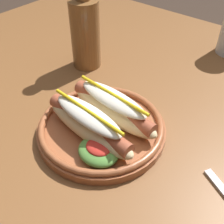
% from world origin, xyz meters
% --- Properties ---
extents(dining_table, '(1.35, 0.91, 0.74)m').
position_xyz_m(dining_table, '(0.00, 0.00, 0.65)').
color(dining_table, brown).
rests_on(dining_table, ground_plane).
extents(hot_dog_plate, '(0.23, 0.23, 0.08)m').
position_xyz_m(hot_dog_plate, '(-0.03, -0.14, 0.77)').
color(hot_dog_plate, '#9E5633').
rests_on(hot_dog_plate, dining_table).
extents(glass_bottle, '(0.07, 0.07, 0.23)m').
position_xyz_m(glass_bottle, '(-0.22, 0.02, 0.83)').
color(glass_bottle, brown).
rests_on(glass_bottle, dining_table).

